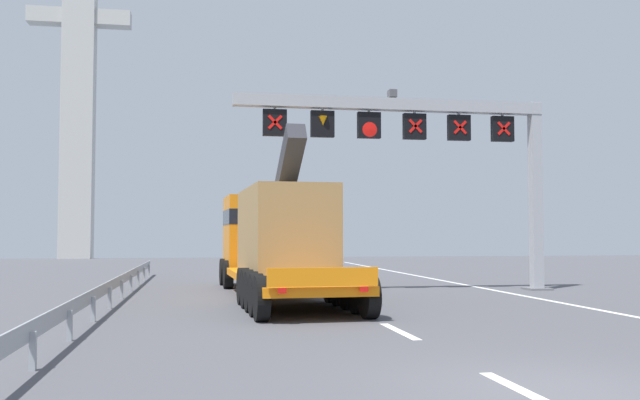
% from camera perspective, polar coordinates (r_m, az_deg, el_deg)
% --- Properties ---
extents(ground, '(112.00, 112.00, 0.00)m').
position_cam_1_polar(ground, '(10.19, 18.60, -14.52)').
color(ground, '#4C4C51').
extents(lane_markings, '(0.20, 43.89, 0.01)m').
position_cam_1_polar(lane_markings, '(23.91, 0.51, -7.87)').
color(lane_markings, silver).
rests_on(lane_markings, ground).
extents(edge_line_right, '(0.20, 63.00, 0.01)m').
position_cam_1_polar(edge_line_right, '(23.57, 18.01, -7.80)').
color(edge_line_right, silver).
rests_on(edge_line_right, ground).
extents(overhead_lane_gantry, '(12.00, 0.90, 7.46)m').
position_cam_1_polar(overhead_lane_gantry, '(26.40, 8.91, 5.29)').
color(overhead_lane_gantry, '#9EA0A5').
rests_on(overhead_lane_gantry, ground).
extents(heavy_haul_truck_orange, '(3.55, 14.15, 5.30)m').
position_cam_1_polar(heavy_haul_truck_orange, '(24.37, -3.90, -3.10)').
color(heavy_haul_truck_orange, orange).
rests_on(heavy_haul_truck_orange, ground).
extents(guardrail_left, '(0.13, 30.47, 0.76)m').
position_cam_1_polar(guardrail_left, '(22.23, -16.51, -6.69)').
color(guardrail_left, '#999EA3').
rests_on(guardrail_left, ground).
extents(bridge_pylon_distant, '(9.00, 2.00, 35.17)m').
position_cam_1_polar(bridge_pylon_distant, '(67.80, -19.14, 10.83)').
color(bridge_pylon_distant, '#B7B7B2').
rests_on(bridge_pylon_distant, ground).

